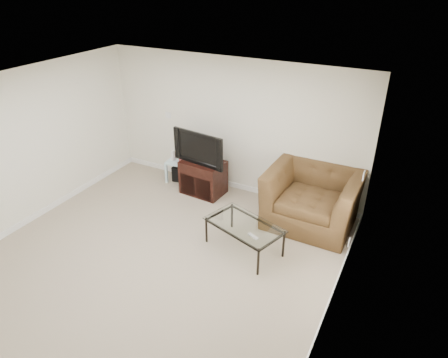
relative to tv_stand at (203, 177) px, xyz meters
The scene contains 18 objects.
floor 2.11m from the tv_stand, 79.59° to the right, with size 5.00×5.00×0.00m, color tan.
ceiling 3.01m from the tv_stand, 79.59° to the right, with size 5.00×5.00×0.00m, color white.
wall_back 1.10m from the tv_stand, 50.08° to the left, with size 5.00×0.02×2.50m, color silver.
wall_left 3.09m from the tv_stand, 136.01° to the right, with size 0.02×5.00×2.50m, color silver.
wall_right 3.65m from the tv_stand, 35.48° to the right, with size 0.02×5.00×2.50m, color silver.
plate_back 1.45m from the tv_stand, 156.83° to the left, with size 0.12×0.02×0.12m, color white.
plate_right_switch 3.04m from the tv_stand, ahead, with size 0.02×0.09×0.13m, color white.
plate_right_outlet 2.96m from the tv_stand, 14.67° to the right, with size 0.02×0.08×0.12m, color white.
tv_stand is the anchor object (origin of this frame).
dvd_player 0.22m from the tv_stand, 93.98° to the right, with size 0.44×0.31×0.06m, color black.
television 0.63m from the tv_stand, 93.98° to the right, with size 0.99×0.20×0.62m, color black.
side_table 0.72m from the tv_stand, 161.19° to the left, with size 0.45×0.45×0.44m, color silver, non-canonical shape.
subwoofer 0.72m from the tv_stand, 158.88° to the left, with size 0.31×0.31×0.31m, color black.
game_console 0.83m from the tv_stand, 165.70° to the left, with size 0.05×0.15×0.20m, color white.
game_case 0.69m from the tv_stand, 160.57° to the left, with size 0.05×0.13×0.17m, color #CC4C4C.
recliner 2.12m from the tv_stand, ahead, with size 1.46×0.95×1.27m, color brown.
coffee_table 1.88m from the tv_stand, 41.10° to the right, with size 1.14×0.65×0.45m, color black, non-canonical shape.
remote 2.21m from the tv_stand, 41.36° to the right, with size 0.18×0.05×0.02m, color #B2B2B7.
Camera 1 is at (3.02, -3.67, 3.82)m, focal length 32.00 mm.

